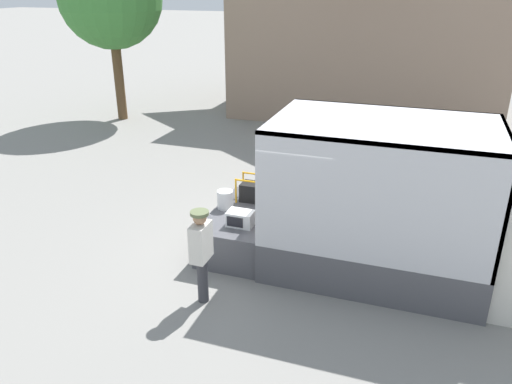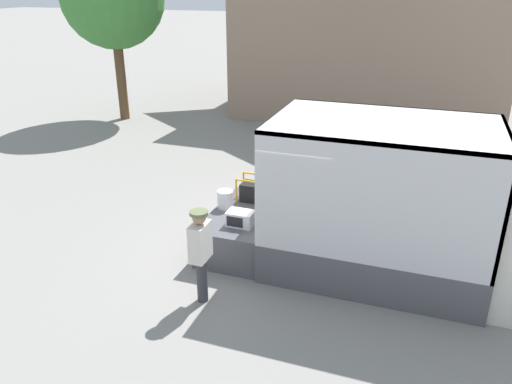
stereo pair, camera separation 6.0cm
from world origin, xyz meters
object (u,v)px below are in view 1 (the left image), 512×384
portable_generator (256,192)px  orange_bucket (225,200)px  microwave (241,219)px  worker_person (201,248)px  box_truck (471,234)px

portable_generator → orange_bucket: (-0.47, -0.55, -0.01)m
microwave → worker_person: size_ratio=0.29×
microwave → worker_person: 1.46m
box_truck → worker_person: size_ratio=3.49×
portable_generator → orange_bucket: bearing=-130.3°
box_truck → microwave: box_truck is taller
box_truck → orange_bucket: 4.61m
orange_bucket → worker_person: 2.12m
box_truck → microwave: (-4.04, -0.58, -0.08)m
microwave → orange_bucket: bearing=132.1°
orange_bucket → portable_generator: bearing=49.7°
portable_generator → worker_person: worker_person is taller
worker_person → portable_generator: bearing=89.3°
box_truck → orange_bucket: size_ratio=15.60×
portable_generator → worker_person: bearing=-90.7°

